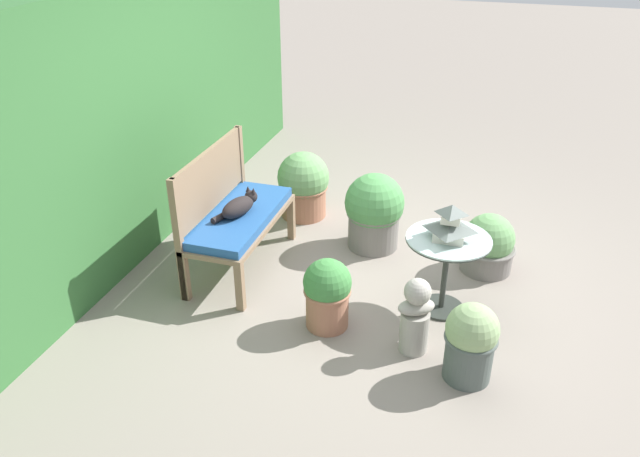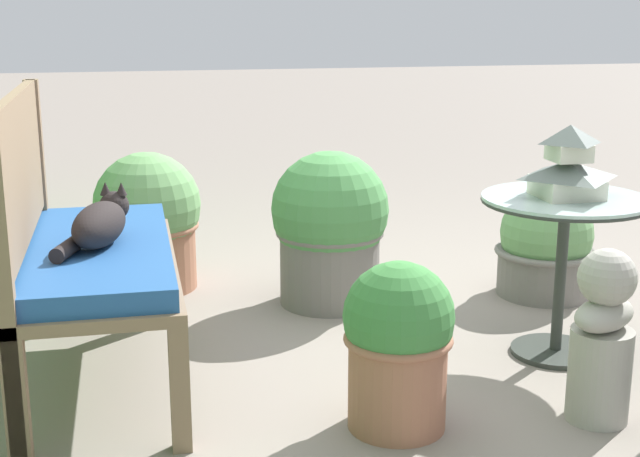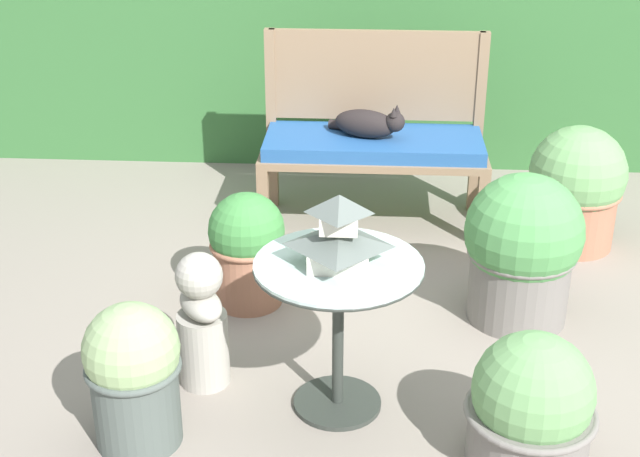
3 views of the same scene
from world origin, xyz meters
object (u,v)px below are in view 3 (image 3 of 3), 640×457
(potted_plant_bench_left, at_px, (576,188))
(garden_bust, at_px, (202,321))
(pagoda_birdhouse, at_px, (339,234))
(potted_plant_table_near, at_px, (247,248))
(garden_bench, at_px, (373,150))
(potted_plant_hedge_corner, at_px, (531,407))
(potted_plant_path_edge, at_px, (522,249))
(potted_plant_patio_mid, at_px, (134,373))
(cat, at_px, (368,123))
(patio_table, at_px, (338,296))

(potted_plant_bench_left, bearing_deg, garden_bust, -141.16)
(pagoda_birdhouse, relative_size, garden_bust, 0.51)
(pagoda_birdhouse, xyz_separation_m, potted_plant_table_near, (-0.46, 0.79, -0.46))
(garden_bench, distance_m, potted_plant_bench_left, 1.10)
(garden_bench, bearing_deg, potted_plant_hedge_corner, -73.88)
(potted_plant_path_edge, bearing_deg, garden_bench, 124.43)
(potted_plant_patio_mid, relative_size, potted_plant_bench_left, 0.86)
(potted_plant_path_edge, bearing_deg, cat, 125.86)
(potted_plant_table_near, bearing_deg, potted_plant_bench_left, 24.09)
(potted_plant_path_edge, bearing_deg, patio_table, -137.40)
(patio_table, distance_m, garden_bust, 0.60)
(pagoda_birdhouse, distance_m, potted_plant_bench_left, 1.98)
(garden_bench, distance_m, pagoda_birdhouse, 1.75)
(garden_bench, xyz_separation_m, cat, (-0.03, -0.01, 0.16))
(potted_plant_path_edge, bearing_deg, potted_plant_patio_mid, -146.87)
(potted_plant_hedge_corner, height_order, potted_plant_bench_left, potted_plant_bench_left)
(potted_plant_path_edge, bearing_deg, potted_plant_bench_left, 63.64)
(potted_plant_hedge_corner, bearing_deg, pagoda_birdhouse, 157.82)
(pagoda_birdhouse, bearing_deg, potted_plant_hedge_corner, -22.18)
(cat, xyz_separation_m, potted_plant_hedge_corner, (0.61, -1.99, -0.37))
(pagoda_birdhouse, bearing_deg, potted_plant_table_near, 120.13)
(garden_bench, xyz_separation_m, garden_bust, (-0.66, -1.59, -0.16))
(potted_plant_patio_mid, bearing_deg, garden_bench, 67.00)
(garden_bench, height_order, potted_plant_path_edge, potted_plant_path_edge)
(garden_bust, height_order, potted_plant_table_near, garden_bust)
(garden_bust, bearing_deg, pagoda_birdhouse, 45.75)
(pagoda_birdhouse, height_order, potted_plant_patio_mid, pagoda_birdhouse)
(cat, distance_m, garden_bust, 1.73)
(cat, height_order, patio_table, cat)
(cat, bearing_deg, potted_plant_table_near, -102.63)
(garden_bench, xyz_separation_m, patio_table, (-0.12, -1.72, 0.05))
(potted_plant_path_edge, relative_size, potted_plant_patio_mid, 1.23)
(patio_table, bearing_deg, garden_bust, 166.83)
(pagoda_birdhouse, height_order, potted_plant_path_edge, pagoda_birdhouse)
(potted_plant_table_near, bearing_deg, potted_plant_patio_mid, -104.17)
(pagoda_birdhouse, xyz_separation_m, potted_plant_path_edge, (0.79, 0.73, -0.40))
(patio_table, xyz_separation_m, potted_plant_bench_left, (1.19, 1.53, -0.17))
(garden_bust, height_order, potted_plant_bench_left, potted_plant_bench_left)
(patio_table, bearing_deg, potted_plant_hedge_corner, -22.18)
(patio_table, xyz_separation_m, potted_plant_table_near, (-0.46, 0.79, -0.21))
(cat, xyz_separation_m, potted_plant_bench_left, (1.10, -0.18, -0.27))
(patio_table, height_order, potted_plant_patio_mid, patio_table)
(potted_plant_table_near, bearing_deg, patio_table, -59.87)
(potted_plant_hedge_corner, bearing_deg, potted_plant_path_edge, 84.39)
(garden_bench, distance_m, patio_table, 1.72)
(pagoda_birdhouse, height_order, garden_bust, pagoda_birdhouse)
(cat, xyz_separation_m, garden_bust, (-0.63, -1.58, -0.31))
(potted_plant_hedge_corner, bearing_deg, potted_plant_patio_mid, 179.11)
(patio_table, relative_size, pagoda_birdhouse, 2.14)
(potted_plant_hedge_corner, relative_size, potted_plant_bench_left, 0.77)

